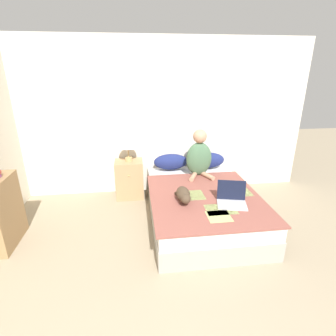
# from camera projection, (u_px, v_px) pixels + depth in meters

# --- Properties ---
(wall_back) EXTENTS (5.28, 0.05, 2.55)m
(wall_back) POSITION_uv_depth(u_px,v_px,m) (153.00, 119.00, 4.35)
(wall_back) COLOR silver
(wall_back) RESTS_ON ground_plane
(bed) EXTENTS (1.47, 2.07, 0.46)m
(bed) POSITION_uv_depth(u_px,v_px,m) (201.00, 205.00, 3.76)
(bed) COLOR #9E998E
(bed) RESTS_ON ground_plane
(pillow_near) EXTENTS (0.57, 0.28, 0.26)m
(pillow_near) POSITION_uv_depth(u_px,v_px,m) (171.00, 162.00, 4.41)
(pillow_near) COLOR navy
(pillow_near) RESTS_ON bed
(pillow_far) EXTENTS (0.57, 0.28, 0.26)m
(pillow_far) POSITION_uv_depth(u_px,v_px,m) (208.00, 160.00, 4.48)
(pillow_far) COLOR navy
(pillow_far) RESTS_ON bed
(person_sitting) EXTENTS (0.41, 0.40, 0.74)m
(person_sitting) POSITION_uv_depth(u_px,v_px,m) (199.00, 156.00, 4.10)
(person_sitting) COLOR #476B4C
(person_sitting) RESTS_ON bed
(cat_tabby) EXTENTS (0.18, 0.52, 0.19)m
(cat_tabby) POSITION_uv_depth(u_px,v_px,m) (183.00, 195.00, 3.34)
(cat_tabby) COLOR #473828
(cat_tabby) RESTS_ON bed
(laptop_open) EXTENTS (0.42, 0.39, 0.27)m
(laptop_open) POSITION_uv_depth(u_px,v_px,m) (232.00, 199.00, 3.30)
(laptop_open) COLOR #B7B7BC
(laptop_open) RESTS_ON bed
(nightstand) EXTENTS (0.45, 0.38, 0.64)m
(nightstand) POSITION_uv_depth(u_px,v_px,m) (130.00, 179.00, 4.40)
(nightstand) COLOR tan
(nightstand) RESTS_ON ground_plane
(table_lamp) EXTENTS (0.30, 0.30, 0.41)m
(table_lamp) POSITION_uv_depth(u_px,v_px,m) (128.00, 143.00, 4.18)
(table_lamp) COLOR tan
(table_lamp) RESTS_ON nightstand
(bookshelf) EXTENTS (0.29, 0.65, 0.87)m
(bookshelf) POSITION_uv_depth(u_px,v_px,m) (0.00, 213.00, 3.16)
(bookshelf) COLOR #99754C
(bookshelf) RESTS_ON ground_plane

